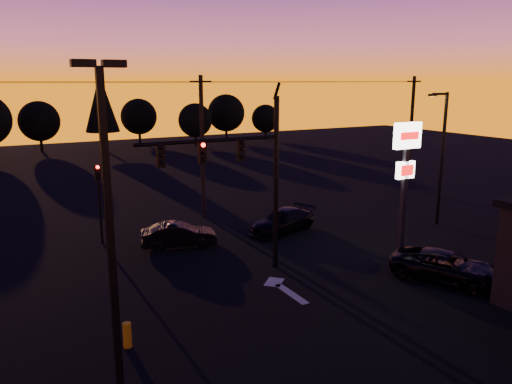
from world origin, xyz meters
The scene contains 20 objects.
ground centered at (0.00, 0.00, 0.00)m, with size 120.00×120.00×0.00m, color black.
lane_arrow centered at (0.50, 1.67, 0.01)m, with size 1.20×3.10×0.01m.
traffic_signal_mast centered at (-0.10, 3.99, 4.94)m, with size 6.79×0.52×8.58m.
secondary_signal centered at (-5.00, 11.49, 2.86)m, with size 0.30×0.31×4.35m.
parking_lot_light centered at (-7.50, -3.00, 5.27)m, with size 1.25×0.30×9.14m.
pylon_sign centered at (7.00, 1.50, 4.91)m, with size 1.50×0.28×6.80m.
streetlight centered at (13.91, 5.50, 4.42)m, with size 1.55×0.35×8.00m.
utility_pole_1 centered at (2.00, 14.00, 4.59)m, with size 1.40×0.26×9.00m.
utility_pole_2 centered at (20.00, 14.00, 4.59)m, with size 1.40×0.26×9.00m.
power_wires centered at (2.00, 14.00, 8.57)m, with size 36.00×1.22×0.07m.
bollard centered at (-6.55, 0.03, 0.43)m, with size 0.29×0.29×0.86m, color #C28C0B.
tree_3 centered at (-4.00, 52.00, 3.75)m, with size 4.95×4.95×6.22m.
tree_4 centered at (3.00, 49.00, 5.93)m, with size 4.18×4.18×9.50m.
tree_5 centered at (9.00, 54.00, 3.75)m, with size 4.95×4.95×6.22m.
tree_6 centered at (15.00, 48.00, 3.43)m, with size 4.54×4.54×5.71m.
tree_7 centered at (21.00, 51.00, 4.06)m, with size 5.36×5.36×6.74m.
tree_8 centered at (27.00, 50.00, 3.12)m, with size 4.12×4.12×5.19m.
car_mid centered at (-1.52, 8.94, 0.65)m, with size 1.38×3.95×1.30m, color black.
car_right centered at (4.73, 8.65, 0.65)m, with size 1.83×4.50×1.31m, color black.
suv_parked centered at (7.26, -1.05, 0.66)m, with size 2.17×4.72×1.31m, color black.
Camera 1 is at (-9.98, -15.25, 8.66)m, focal length 35.00 mm.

